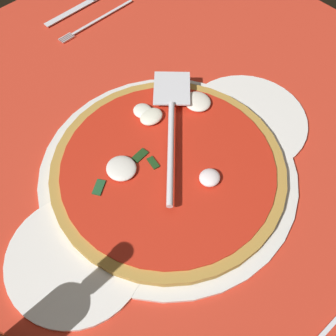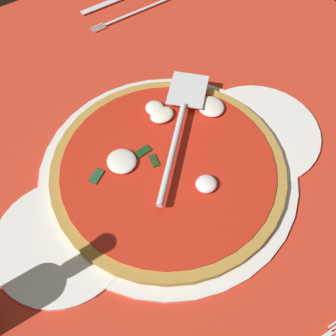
{
  "view_description": "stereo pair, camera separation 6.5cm",
  "coord_description": "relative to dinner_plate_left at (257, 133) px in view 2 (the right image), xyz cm",
  "views": [
    {
      "loc": [
        25.97,
        28.07,
        56.95
      ],
      "look_at": [
        1.41,
        1.98,
        2.04
      ],
      "focal_mm": 44.21,
      "sensor_mm": 36.0,
      "label": 1
    },
    {
      "loc": [
        20.82,
        32.1,
        56.95
      ],
      "look_at": [
        1.41,
        1.98,
        2.04
      ],
      "focal_mm": 44.21,
      "sensor_mm": 36.0,
      "label": 2
    }
  ],
  "objects": [
    {
      "name": "pizza_pan",
      "position": [
        17.38,
        -1.43,
        -0.03
      ],
      "size": [
        41.5,
        41.5,
        0.94
      ],
      "primitive_type": "cylinder",
      "color": "silver",
      "rests_on": "ground_plane"
    },
    {
      "name": "dinner_plate_left",
      "position": [
        0.0,
        0.0,
        0.0
      ],
      "size": [
        21.51,
        21.51,
        1.0
      ],
      "primitive_type": "cylinder",
      "color": "white",
      "rests_on": "ground_plane"
    },
    {
      "name": "place_setting_near",
      "position": [
        0.45,
        -42.83,
        -0.15
      ],
      "size": [
        21.39,
        13.99,
        1.4
      ],
      "rotation": [
        0.0,
        0.0,
        0.02
      ],
      "color": "silver",
      "rests_on": "ground_plane"
    },
    {
      "name": "pizza",
      "position": [
        17.22,
        -1.65,
        1.27
      ],
      "size": [
        37.46,
        37.46,
        2.97
      ],
      "color": "#B08539",
      "rests_on": "pizza_pan"
    },
    {
      "name": "pizza_server",
      "position": [
        11.86,
        -6.52,
        3.76
      ],
      "size": [
        21.79,
        22.14,
        1.0
      ],
      "rotation": [
        0.0,
        0.0,
        3.94
      ],
      "color": "silver",
      "rests_on": "pizza"
    },
    {
      "name": "dinner_plate_right",
      "position": [
        36.8,
        0.03,
        0.0
      ],
      "size": [
        20.07,
        20.07,
        1.0
      ],
      "primitive_type": "cylinder",
      "color": "silver",
      "rests_on": "ground_plane"
    },
    {
      "name": "checker_pattern",
      "position": [
        15.96,
        -3.42,
        -0.55
      ],
      "size": [
        108.82,
        108.82,
        0.1
      ],
      "color": "silver",
      "rests_on": "ground_plane"
    },
    {
      "name": "ground_plane",
      "position": [
        15.96,
        -3.42,
        -1.0
      ],
      "size": [
        108.82,
        108.82,
        0.8
      ],
      "primitive_type": "cube",
      "color": "red"
    }
  ]
}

